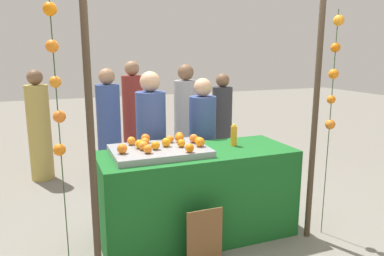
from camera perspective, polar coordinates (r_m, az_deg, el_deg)
The scene contains 33 objects.
ground_plane at distance 3.88m, azimuth 0.84°, elevation -16.35°, with size 24.00×24.00×0.00m, color gray.
stall_counter at distance 3.69m, azimuth 0.86°, elevation -10.27°, with size 1.90×0.75×0.89m, color #196023.
orange_tray at distance 3.46m, azimuth -5.09°, elevation -3.57°, with size 0.89×0.62×0.06m, color gray.
orange_0 at distance 3.29m, azimuth -10.85°, elevation -3.20°, with size 0.09×0.09×0.09m, color orange.
orange_1 at distance 3.38m, azimuth -5.72°, elevation -2.72°, with size 0.08×0.08×0.08m, color orange.
orange_2 at distance 3.58m, azimuth -9.44°, elevation -1.99°, with size 0.08×0.08×0.08m, color orange.
orange_3 at distance 3.37m, azimuth -7.62°, elevation -2.76°, with size 0.08×0.08×0.08m, color orange.
orange_4 at distance 3.27m, azimuth -0.39°, elevation -3.14°, with size 0.08×0.08×0.08m, color orange.
orange_5 at distance 3.54m, azimuth 1.03°, elevation -2.00°, with size 0.08×0.08×0.08m, color orange.
orange_6 at distance 3.47m, azimuth -4.06°, elevation -2.23°, with size 0.09×0.09×0.09m, color orange.
orange_7 at distance 3.63m, azimuth -3.44°, elevation -1.74°, with size 0.07×0.07×0.07m, color orange.
orange_8 at distance 3.45m, azimuth -1.68°, elevation -2.39°, with size 0.08×0.08×0.08m, color orange.
orange_9 at distance 3.62m, azimuth 0.30°, elevation -1.62°, with size 0.09×0.09×0.09m, color orange.
orange_10 at distance 3.44m, azimuth -8.23°, elevation -2.49°, with size 0.08×0.08×0.08m, color orange.
orange_11 at distance 3.73m, azimuth -1.97°, elevation -1.26°, with size 0.08×0.08×0.08m, color orange.
orange_12 at distance 3.47m, azimuth 1.29°, elevation -2.21°, with size 0.09×0.09×0.09m, color orange.
orange_13 at distance 3.64m, azimuth -7.27°, elevation -1.62°, with size 0.09×0.09×0.09m, color orange.
orange_14 at distance 3.26m, azimuth -6.92°, elevation -3.29°, with size 0.08×0.08×0.08m, color orange.
orange_15 at distance 3.50m, azimuth -7.39°, elevation -2.20°, with size 0.08×0.08×0.08m, color orange.
orange_16 at distance 3.64m, azimuth -1.99°, elevation -1.54°, with size 0.09×0.09×0.09m, color orange.
juice_bottle at distance 3.75m, azimuth 6.55°, elevation -1.19°, with size 0.06×0.06×0.22m.
chalkboard_sign at distance 3.27m, azimuth 1.92°, elevation -16.93°, with size 0.33×0.03×0.54m.
vendor_left at distance 4.08m, azimuth -6.32°, elevation -3.50°, with size 0.33×0.33×1.63m.
vendor_right at distance 4.27m, azimuth 1.63°, elevation -3.28°, with size 0.31×0.31×1.54m.
crowd_person_0 at distance 5.63m, azimuth 4.68°, elevation 0.25°, with size 0.30×0.30×1.51m.
crowd_person_1 at distance 5.17m, azimuth -12.79°, elevation -0.52°, with size 0.32×0.32×1.62m.
crowd_person_2 at distance 5.66m, azimuth -22.73°, elevation -0.20°, with size 0.32×0.32×1.59m.
crowd_person_3 at distance 5.90m, azimuth -9.11°, elevation 1.51°, with size 0.34×0.34×1.69m.
crowd_person_4 at distance 5.20m, azimuth -0.96°, elevation 0.12°, with size 0.33×0.33×1.66m.
canopy_post_left at distance 2.84m, azimuth -15.43°, elevation -2.39°, with size 0.06×0.06×2.31m, color #473828.
canopy_post_right at distance 3.66m, azimuth 18.57°, elevation 0.56°, with size 0.06×0.06×2.31m, color #473828.
garland_strand_left at distance 2.73m, azimuth -20.54°, elevation 6.54°, with size 0.11×0.10×2.21m.
garland_strand_right at distance 3.73m, azimuth 21.27°, elevation 7.89°, with size 0.11×0.11×2.21m.
Camera 1 is at (-1.29, -3.17, 1.83)m, focal length 34.17 mm.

